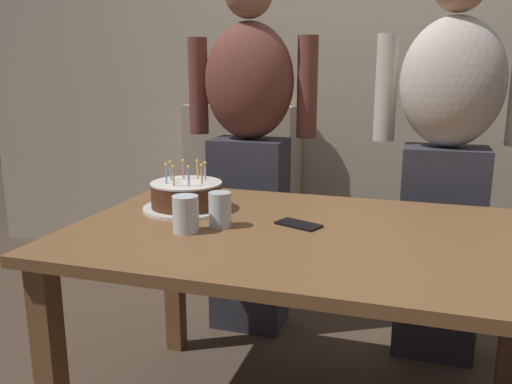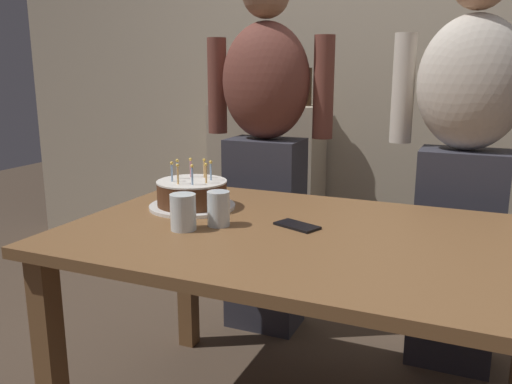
{
  "view_description": "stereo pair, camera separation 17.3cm",
  "coord_description": "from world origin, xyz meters",
  "px_view_note": "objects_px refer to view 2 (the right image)",
  "views": [
    {
      "loc": [
        0.32,
        -1.56,
        1.23
      ],
      "look_at": [
        -0.19,
        0.05,
        0.84
      ],
      "focal_mm": 37.02,
      "sensor_mm": 36.0,
      "label": 1
    },
    {
      "loc": [
        0.48,
        -1.5,
        1.23
      ],
      "look_at": [
        -0.19,
        0.05,
        0.84
      ],
      "focal_mm": 37.02,
      "sensor_mm": 36.0,
      "label": 2
    }
  ],
  "objects_px": {
    "water_glass_far": "(183,212)",
    "person_man_bearded": "(265,149)",
    "birthday_cake": "(192,195)",
    "cell_phone": "(297,226)",
    "water_glass_near": "(218,209)",
    "person_woman_cardigan": "(465,162)"
  },
  "relations": [
    {
      "from": "water_glass_far",
      "to": "person_woman_cardigan",
      "type": "bearing_deg",
      "value": 47.8
    },
    {
      "from": "water_glass_far",
      "to": "cell_phone",
      "type": "relative_size",
      "value": 0.8
    },
    {
      "from": "birthday_cake",
      "to": "cell_phone",
      "type": "xyz_separation_m",
      "value": [
        0.43,
        -0.08,
        -0.04
      ]
    },
    {
      "from": "cell_phone",
      "to": "person_man_bearded",
      "type": "bearing_deg",
      "value": 141.72
    },
    {
      "from": "birthday_cake",
      "to": "person_man_bearded",
      "type": "bearing_deg",
      "value": 86.87
    },
    {
      "from": "cell_phone",
      "to": "person_man_bearded",
      "type": "distance_m",
      "value": 0.81
    },
    {
      "from": "birthday_cake",
      "to": "water_glass_near",
      "type": "relative_size",
      "value": 2.77
    },
    {
      "from": "water_glass_far",
      "to": "birthday_cake",
      "type": "bearing_deg",
      "value": 114.23
    },
    {
      "from": "cell_phone",
      "to": "person_woman_cardigan",
      "type": "bearing_deg",
      "value": 78.22
    },
    {
      "from": "person_woman_cardigan",
      "to": "birthday_cake",
      "type": "bearing_deg",
      "value": 34.65
    },
    {
      "from": "water_glass_near",
      "to": "person_woman_cardigan",
      "type": "xyz_separation_m",
      "value": [
        0.7,
        0.78,
        0.08
      ]
    },
    {
      "from": "person_man_bearded",
      "to": "person_woman_cardigan",
      "type": "bearing_deg",
      "value": -180.0
    },
    {
      "from": "person_man_bearded",
      "to": "water_glass_far",
      "type": "bearing_deg",
      "value": 95.09
    },
    {
      "from": "water_glass_near",
      "to": "person_woman_cardigan",
      "type": "height_order",
      "value": "person_woman_cardigan"
    },
    {
      "from": "person_man_bearded",
      "to": "person_woman_cardigan",
      "type": "relative_size",
      "value": 1.0
    },
    {
      "from": "water_glass_near",
      "to": "water_glass_far",
      "type": "xyz_separation_m",
      "value": [
        -0.08,
        -0.08,
        0.0
      ]
    },
    {
      "from": "birthday_cake",
      "to": "water_glass_far",
      "type": "height_order",
      "value": "birthday_cake"
    },
    {
      "from": "birthday_cake",
      "to": "cell_phone",
      "type": "relative_size",
      "value": 2.17
    },
    {
      "from": "birthday_cake",
      "to": "cell_phone",
      "type": "distance_m",
      "value": 0.44
    },
    {
      "from": "person_man_bearded",
      "to": "cell_phone",
      "type": "bearing_deg",
      "value": 119.72
    },
    {
      "from": "water_glass_far",
      "to": "cell_phone",
      "type": "height_order",
      "value": "water_glass_far"
    },
    {
      "from": "water_glass_far",
      "to": "person_man_bearded",
      "type": "bearing_deg",
      "value": 95.09
    }
  ]
}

